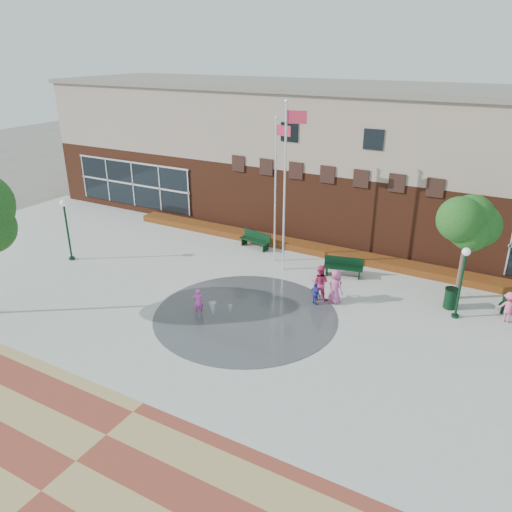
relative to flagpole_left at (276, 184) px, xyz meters
The scene contains 21 objects.
ground 10.45m from the flagpole_left, 79.61° to the right, with size 120.00×120.00×0.00m, color #666056.
plaza_concrete 7.14m from the flagpole_left, 72.13° to the right, with size 46.00×18.00×0.01m, color #A8A8A0.
paver_band 16.97m from the flagpole_left, 84.04° to the right, with size 46.00×6.00×0.01m, color brown.
splash_pad 7.91m from the flagpole_left, 74.84° to the right, with size 8.40×8.40×0.01m, color #383A3D.
library_building 8.38m from the flagpole_left, 78.30° to the left, with size 44.40×10.40×9.20m.
flower_bed 5.36m from the flagpole_left, 53.87° to the left, with size 26.00×1.20×0.40m, color #9E0709.
flagpole_left is the anchor object (origin of this frame).
flagpole_right 1.40m from the flagpole_left, 40.58° to the right, with size 1.09×0.34×9.05m.
lamp_left 11.98m from the flagpole_left, 151.83° to the right, with size 0.38×0.38×3.59m.
lamp_right 10.55m from the flagpole_left, ahead, with size 0.36×0.36×3.42m.
bench_left 4.78m from the flagpole_left, 149.01° to the left, with size 2.10×0.92×1.02m.
bench_mid 5.87m from the flagpole_left, ahead, with size 2.15×1.05×1.04m.
trash_can 10.57m from the flagpole_left, ahead, with size 0.62×0.62×1.02m.
tree_mid 9.88m from the flagpole_left, ahead, with size 3.22×3.22×5.43m.
water_jet_a 8.37m from the flagpole_left, 86.52° to the right, with size 0.34×0.34×0.66m, color white.
water_jet_b 7.94m from the flagpole_left, 81.13° to the right, with size 0.18×0.18×0.40m, color white.
child_splash 8.18m from the flagpole_left, 91.96° to the right, with size 0.47×0.31×1.28m, color #EC4CC1.
adult_red 6.27m from the flagpole_left, 37.98° to the right, with size 0.88×0.68×1.80m, color #D23161.
adult_pink 6.78m from the flagpole_left, 32.62° to the right, with size 0.84×0.54×1.71m, color #C3528A.
child_blue 6.80m from the flagpole_left, 42.63° to the right, with size 0.67×0.28×1.14m, color #313BA8.
person_bench 12.79m from the flagpole_left, ahead, with size 0.95×0.54×1.47m, color #E45E88.
Camera 1 is at (10.19, -14.24, 11.40)m, focal length 35.00 mm.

